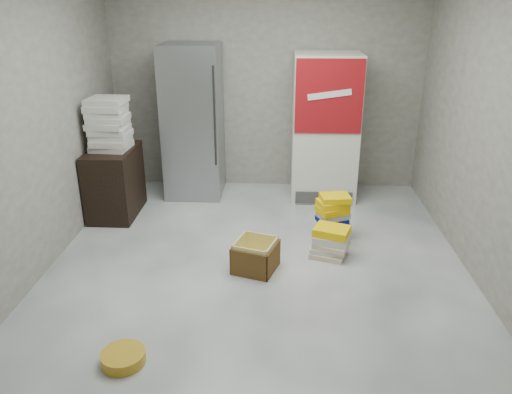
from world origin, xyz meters
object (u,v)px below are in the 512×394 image
object	(u,v)px
coke_cooler	(325,127)
cardboard_box	(256,258)
wood_shelf	(115,182)
steel_fridge	(193,122)
phonebook_stack_main	(333,217)

from	to	relation	value
coke_cooler	cardboard_box	world-z (taller)	coke_cooler
wood_shelf	cardboard_box	size ratio (longest dim) A/B	1.70
steel_fridge	coke_cooler	size ratio (longest dim) A/B	1.06
steel_fridge	coke_cooler	world-z (taller)	steel_fridge
wood_shelf	cardboard_box	xyz separation A→B (m)	(1.71, -1.23, -0.28)
wood_shelf	phonebook_stack_main	world-z (taller)	wood_shelf
steel_fridge	phonebook_stack_main	size ratio (longest dim) A/B	3.80
wood_shelf	phonebook_stack_main	bearing A→B (deg)	-12.02
steel_fridge	cardboard_box	bearing A→B (deg)	-65.73
steel_fridge	wood_shelf	size ratio (longest dim) A/B	2.37
coke_cooler	phonebook_stack_main	distance (m)	1.42
cardboard_box	steel_fridge	bearing A→B (deg)	132.63
coke_cooler	wood_shelf	world-z (taller)	coke_cooler
wood_shelf	phonebook_stack_main	xyz separation A→B (m)	(2.50, -0.53, -0.15)
phonebook_stack_main	cardboard_box	world-z (taller)	phonebook_stack_main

